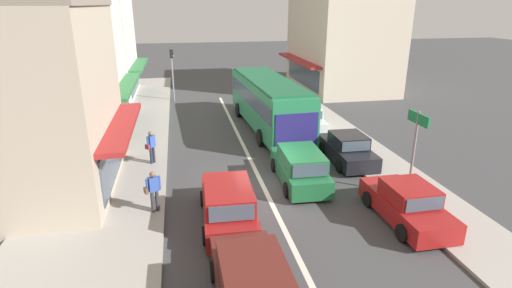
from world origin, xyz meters
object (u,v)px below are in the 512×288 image
at_px(parked_sedan_kerb_second, 347,149).
at_px(pedestrian_browsing_midblock, 153,189).
at_px(wagon_behind_bus_mid, 253,288).
at_px(parked_sedan_kerb_front, 407,204).
at_px(traffic_light_downstreet, 172,66).
at_px(parked_sedan_kerb_third, 306,119).
at_px(pedestrian_with_handbag_near, 151,145).
at_px(city_bus, 268,100).
at_px(wagon_behind_bus_near, 228,204).
at_px(wagon_adjacent_lane_trail, 300,167).
at_px(directional_road_sign, 416,134).

bearing_deg(parked_sedan_kerb_second, pedestrian_browsing_midblock, -158.24).
xyz_separation_m(wagon_behind_bus_mid, parked_sedan_kerb_front, (6.37, 3.52, -0.08)).
height_order(traffic_light_downstreet, pedestrian_browsing_midblock, traffic_light_downstreet).
relative_size(parked_sedan_kerb_front, parked_sedan_kerb_third, 0.99).
xyz_separation_m(parked_sedan_kerb_third, pedestrian_with_handbag_near, (-9.30, -4.36, 0.40)).
height_order(parked_sedan_kerb_front, pedestrian_with_handbag_near, pedestrian_with_handbag_near).
distance_m(city_bus, pedestrian_with_handbag_near, 8.51).
distance_m(wagon_behind_bus_near, parked_sedan_kerb_third, 12.25).
relative_size(wagon_adjacent_lane_trail, parked_sedan_kerb_third, 1.07).
bearing_deg(parked_sedan_kerb_second, city_bus, 113.71).
xyz_separation_m(wagon_behind_bus_near, pedestrian_with_handbag_near, (-2.97, 6.13, 0.32)).
relative_size(parked_sedan_kerb_third, pedestrian_with_handbag_near, 2.62).
distance_m(traffic_light_downstreet, directional_road_sign, 21.45).
xyz_separation_m(directional_road_sign, pedestrian_with_handbag_near, (-10.71, 5.27, -1.61)).
relative_size(wagon_behind_bus_mid, parked_sedan_kerb_front, 1.07).
bearing_deg(parked_sedan_kerb_third, parked_sedan_kerb_second, -86.65).
relative_size(wagon_behind_bus_near, traffic_light_downstreet, 1.09).
bearing_deg(wagon_adjacent_lane_trail, parked_sedan_kerb_front, -53.72).
distance_m(city_bus, pedestrian_browsing_midblock, 11.91).
height_order(wagon_adjacent_lane_trail, parked_sedan_kerb_third, wagon_adjacent_lane_trail).
height_order(wagon_adjacent_lane_trail, pedestrian_browsing_midblock, pedestrian_browsing_midblock).
relative_size(parked_sedan_kerb_front, parked_sedan_kerb_second, 1.00).
relative_size(parked_sedan_kerb_second, parked_sedan_kerb_third, 0.99).
bearing_deg(pedestrian_with_handbag_near, wagon_adjacent_lane_trail, -26.70).
bearing_deg(parked_sedan_kerb_second, pedestrian_with_handbag_near, 172.32).
relative_size(traffic_light_downstreet, directional_road_sign, 1.17).
bearing_deg(wagon_adjacent_lane_trail, parked_sedan_kerb_third, 70.17).
bearing_deg(parked_sedan_kerb_third, directional_road_sign, -81.67).
height_order(wagon_behind_bus_near, wagon_adjacent_lane_trail, same).
relative_size(wagon_adjacent_lane_trail, parked_sedan_kerb_front, 1.08).
height_order(wagon_adjacent_lane_trail, traffic_light_downstreet, traffic_light_downstreet).
height_order(wagon_behind_bus_near, parked_sedan_kerb_third, wagon_behind_bus_near).
xyz_separation_m(wagon_behind_bus_mid, directional_road_sign, (7.66, 5.46, 1.93)).
xyz_separation_m(city_bus, wagon_behind_bus_near, (-3.94, -11.02, -1.14)).
height_order(city_bus, wagon_behind_bus_mid, city_bus).
xyz_separation_m(wagon_behind_bus_near, directional_road_sign, (7.73, 0.87, 1.93)).
distance_m(city_bus, wagon_adjacent_lane_trail, 8.26).
bearing_deg(pedestrian_browsing_midblock, parked_sedan_kerb_front, -13.60).
distance_m(wagon_behind_bus_near, parked_sedan_kerb_second, 8.23).
relative_size(parked_sedan_kerb_front, directional_road_sign, 1.17).
bearing_deg(city_bus, wagon_adjacent_lane_trail, -92.62).
bearing_deg(wagon_adjacent_lane_trail, wagon_behind_bus_mid, -115.18).
distance_m(wagon_behind_bus_near, pedestrian_browsing_midblock, 2.89).
height_order(parked_sedan_kerb_third, directional_road_sign, directional_road_sign).
height_order(wagon_adjacent_lane_trail, directional_road_sign, directional_road_sign).
xyz_separation_m(wagon_behind_bus_mid, wagon_adjacent_lane_trail, (3.49, 7.43, 0.00)).
height_order(parked_sedan_kerb_front, parked_sedan_kerb_second, same).
xyz_separation_m(parked_sedan_kerb_front, parked_sedan_kerb_second, (0.22, 5.91, 0.00)).
bearing_deg(city_bus, pedestrian_browsing_midblock, -123.63).
bearing_deg(wagon_behind_bus_near, wagon_behind_bus_mid, -89.11).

